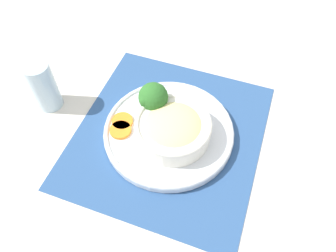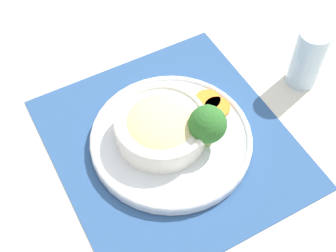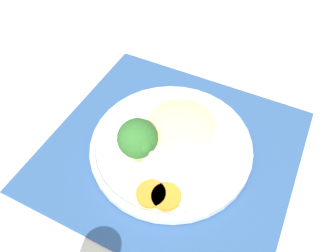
% 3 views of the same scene
% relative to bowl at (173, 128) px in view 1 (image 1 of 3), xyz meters
% --- Properties ---
extents(ground_plane, '(4.00, 4.00, 0.00)m').
position_rel_bowl_xyz_m(ground_plane, '(0.01, 0.02, -0.05)').
color(ground_plane, beige).
extents(placemat, '(0.49, 0.46, 0.00)m').
position_rel_bowl_xyz_m(placemat, '(0.01, 0.02, -0.05)').
color(placemat, '#2D5184').
rests_on(placemat, ground_plane).
extents(plate, '(0.30, 0.30, 0.02)m').
position_rel_bowl_xyz_m(plate, '(0.01, 0.02, -0.03)').
color(plate, silver).
rests_on(plate, placemat).
extents(bowl, '(0.17, 0.17, 0.06)m').
position_rel_bowl_xyz_m(bowl, '(0.00, 0.00, 0.00)').
color(bowl, silver).
rests_on(bowl, plate).
extents(broccoli_floret, '(0.07, 0.07, 0.09)m').
position_rel_bowl_xyz_m(broccoli_floret, '(0.04, 0.07, 0.02)').
color(broccoli_floret, '#84AD5B').
rests_on(broccoli_floret, plate).
extents(carrot_slice_near, '(0.05, 0.05, 0.01)m').
position_rel_bowl_xyz_m(carrot_slice_near, '(-0.02, 0.12, -0.03)').
color(carrot_slice_near, orange).
rests_on(carrot_slice_near, plate).
extents(carrot_slice_middle, '(0.05, 0.05, 0.01)m').
position_rel_bowl_xyz_m(carrot_slice_middle, '(-0.04, 0.11, -0.03)').
color(carrot_slice_middle, orange).
rests_on(carrot_slice_middle, plate).
extents(water_glass, '(0.06, 0.06, 0.13)m').
position_rel_bowl_xyz_m(water_glass, '(-0.04, 0.32, 0.01)').
color(water_glass, silver).
rests_on(water_glass, ground_plane).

